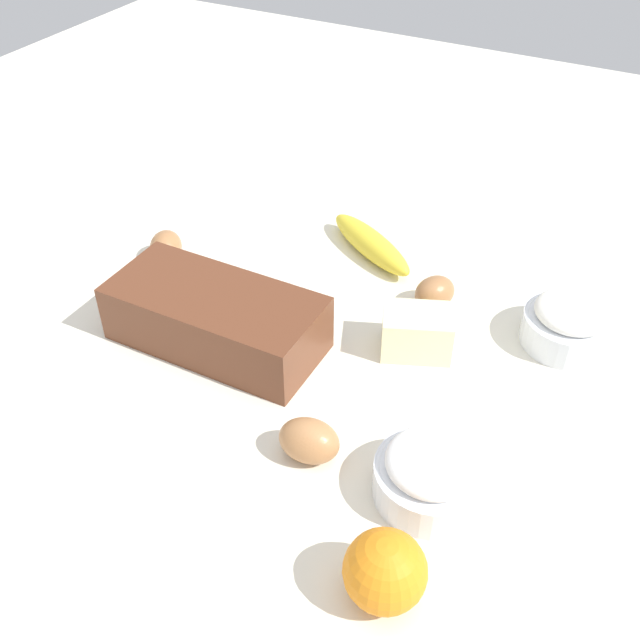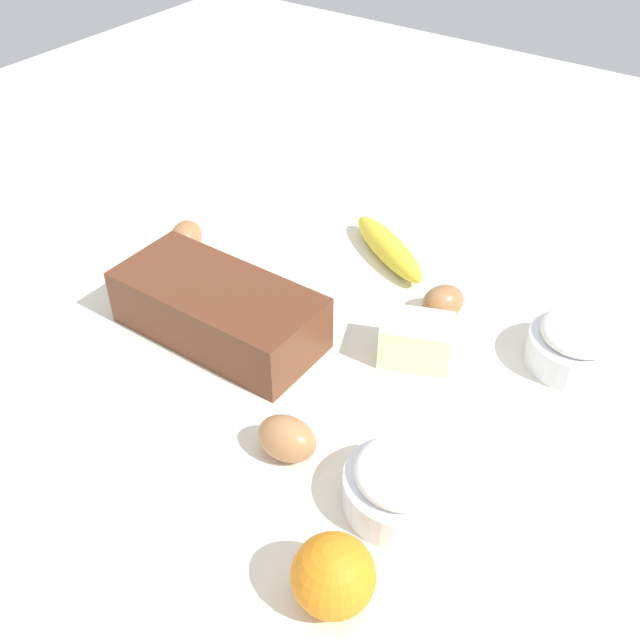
{
  "view_description": "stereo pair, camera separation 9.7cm",
  "coord_description": "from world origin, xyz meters",
  "px_view_note": "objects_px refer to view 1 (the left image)",
  "views": [
    {
      "loc": [
        -0.35,
        0.67,
        0.65
      ],
      "look_at": [
        0.0,
        0.0,
        0.04
      ],
      "focal_mm": 42.08,
      "sensor_mm": 36.0,
      "label": 1
    },
    {
      "loc": [
        -0.44,
        0.62,
        0.65
      ],
      "look_at": [
        0.0,
        0.0,
        0.04
      ],
      "focal_mm": 42.08,
      "sensor_mm": 36.0,
      "label": 2
    }
  ],
  "objects_px": {
    "loaf_pan": "(216,317)",
    "sugar_bowl": "(431,473)",
    "flour_bowl": "(570,323)",
    "egg_loose": "(309,441)",
    "egg_near_butter": "(435,293)",
    "butter_block": "(417,332)",
    "banana": "(371,244)",
    "orange_fruit": "(385,571)",
    "egg_beside_bowl": "(166,247)"
  },
  "relations": [
    {
      "from": "loaf_pan",
      "to": "butter_block",
      "type": "bearing_deg",
      "value": -155.8
    },
    {
      "from": "flour_bowl",
      "to": "orange_fruit",
      "type": "relative_size",
      "value": 1.53
    },
    {
      "from": "orange_fruit",
      "to": "butter_block",
      "type": "xyz_separation_m",
      "value": [
        0.11,
        -0.35,
        -0.01
      ]
    },
    {
      "from": "flour_bowl",
      "to": "egg_near_butter",
      "type": "bearing_deg",
      "value": 2.8
    },
    {
      "from": "loaf_pan",
      "to": "butter_block",
      "type": "xyz_separation_m",
      "value": [
        -0.24,
        -0.11,
        -0.01
      ]
    },
    {
      "from": "orange_fruit",
      "to": "egg_loose",
      "type": "height_order",
      "value": "orange_fruit"
    },
    {
      "from": "butter_block",
      "to": "banana",
      "type": "bearing_deg",
      "value": -50.31
    },
    {
      "from": "loaf_pan",
      "to": "egg_loose",
      "type": "relative_size",
      "value": 3.98
    },
    {
      "from": "flour_bowl",
      "to": "sugar_bowl",
      "type": "distance_m",
      "value": 0.33
    },
    {
      "from": "sugar_bowl",
      "to": "egg_beside_bowl",
      "type": "height_order",
      "value": "sugar_bowl"
    },
    {
      "from": "flour_bowl",
      "to": "sugar_bowl",
      "type": "relative_size",
      "value": 0.99
    },
    {
      "from": "orange_fruit",
      "to": "loaf_pan",
      "type": "bearing_deg",
      "value": -34.38
    },
    {
      "from": "flour_bowl",
      "to": "egg_near_butter",
      "type": "xyz_separation_m",
      "value": [
        0.18,
        0.01,
        -0.01
      ]
    },
    {
      "from": "loaf_pan",
      "to": "egg_loose",
      "type": "bearing_deg",
      "value": 149.68
    },
    {
      "from": "flour_bowl",
      "to": "butter_block",
      "type": "distance_m",
      "value": 0.2
    },
    {
      "from": "butter_block",
      "to": "egg_loose",
      "type": "xyz_separation_m",
      "value": [
        0.04,
        0.23,
        -0.0
      ]
    },
    {
      "from": "loaf_pan",
      "to": "flour_bowl",
      "type": "distance_m",
      "value": 0.46
    },
    {
      "from": "flour_bowl",
      "to": "egg_near_butter",
      "type": "distance_m",
      "value": 0.19
    },
    {
      "from": "egg_near_butter",
      "to": "orange_fruit",
      "type": "bearing_deg",
      "value": 105.19
    },
    {
      "from": "loaf_pan",
      "to": "flour_bowl",
      "type": "xyz_separation_m",
      "value": [
        -0.41,
        -0.22,
        -0.01
      ]
    },
    {
      "from": "egg_near_butter",
      "to": "sugar_bowl",
      "type": "bearing_deg",
      "value": 110.29
    },
    {
      "from": "flour_bowl",
      "to": "egg_beside_bowl",
      "type": "xyz_separation_m",
      "value": [
        0.59,
        0.09,
        -0.01
      ]
    },
    {
      "from": "flour_bowl",
      "to": "egg_loose",
      "type": "height_order",
      "value": "flour_bowl"
    },
    {
      "from": "loaf_pan",
      "to": "egg_loose",
      "type": "xyz_separation_m",
      "value": [
        -0.2,
        0.12,
        -0.02
      ]
    },
    {
      "from": "egg_loose",
      "to": "flour_bowl",
      "type": "bearing_deg",
      "value": -121.8
    },
    {
      "from": "orange_fruit",
      "to": "egg_loose",
      "type": "bearing_deg",
      "value": -39.5
    },
    {
      "from": "loaf_pan",
      "to": "sugar_bowl",
      "type": "distance_m",
      "value": 0.36
    },
    {
      "from": "egg_beside_bowl",
      "to": "loaf_pan",
      "type": "bearing_deg",
      "value": 144.85
    },
    {
      "from": "banana",
      "to": "flour_bowl",
      "type": "bearing_deg",
      "value": 168.05
    },
    {
      "from": "banana",
      "to": "orange_fruit",
      "type": "bearing_deg",
      "value": 115.98
    },
    {
      "from": "egg_beside_bowl",
      "to": "egg_loose",
      "type": "relative_size",
      "value": 0.89
    },
    {
      "from": "sugar_bowl",
      "to": "egg_beside_bowl",
      "type": "xyz_separation_m",
      "value": [
        0.52,
        -0.23,
        -0.01
      ]
    },
    {
      "from": "orange_fruit",
      "to": "egg_loose",
      "type": "relative_size",
      "value": 1.14
    },
    {
      "from": "sugar_bowl",
      "to": "banana",
      "type": "relative_size",
      "value": 0.64
    },
    {
      "from": "banana",
      "to": "egg_beside_bowl",
      "type": "height_order",
      "value": "egg_beside_bowl"
    },
    {
      "from": "orange_fruit",
      "to": "egg_loose",
      "type": "xyz_separation_m",
      "value": [
        0.14,
        -0.12,
        -0.01
      ]
    },
    {
      "from": "flour_bowl",
      "to": "butter_block",
      "type": "relative_size",
      "value": 1.35
    },
    {
      "from": "butter_block",
      "to": "egg_loose",
      "type": "bearing_deg",
      "value": 80.82
    },
    {
      "from": "egg_near_butter",
      "to": "egg_loose",
      "type": "xyz_separation_m",
      "value": [
        0.02,
        0.33,
        0.0
      ]
    },
    {
      "from": "orange_fruit",
      "to": "sugar_bowl",
      "type": "bearing_deg",
      "value": -87.59
    },
    {
      "from": "sugar_bowl",
      "to": "egg_beside_bowl",
      "type": "distance_m",
      "value": 0.57
    },
    {
      "from": "banana",
      "to": "orange_fruit",
      "type": "height_order",
      "value": "orange_fruit"
    },
    {
      "from": "sugar_bowl",
      "to": "flour_bowl",
      "type": "bearing_deg",
      "value": -102.22
    },
    {
      "from": "loaf_pan",
      "to": "banana",
      "type": "distance_m",
      "value": 0.3
    },
    {
      "from": "butter_block",
      "to": "egg_near_butter",
      "type": "distance_m",
      "value": 0.1
    },
    {
      "from": "flour_bowl",
      "to": "egg_beside_bowl",
      "type": "height_order",
      "value": "flour_bowl"
    },
    {
      "from": "banana",
      "to": "orange_fruit",
      "type": "xyz_separation_m",
      "value": [
        -0.25,
        0.52,
        0.02
      ]
    },
    {
      "from": "egg_beside_bowl",
      "to": "banana",
      "type": "bearing_deg",
      "value": -149.51
    },
    {
      "from": "orange_fruit",
      "to": "egg_beside_bowl",
      "type": "height_order",
      "value": "orange_fruit"
    },
    {
      "from": "flour_bowl",
      "to": "egg_near_butter",
      "type": "height_order",
      "value": "flour_bowl"
    }
  ]
}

